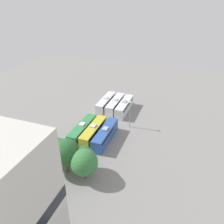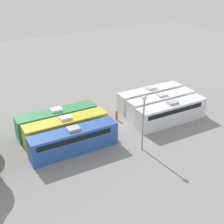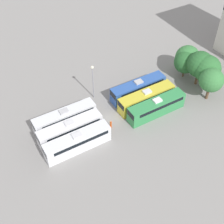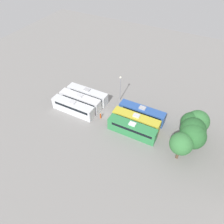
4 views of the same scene
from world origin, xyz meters
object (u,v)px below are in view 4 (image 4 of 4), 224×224
object	(u,v)px
tree_3	(193,136)
bus_2	(73,107)
bus_3	(142,113)
bus_4	(136,121)
bus_0	(88,94)
tree_2	(193,130)
tree_4	(181,144)
worker_person	(101,116)
bus_1	(80,100)
tree_1	(191,123)
tree_0	(198,121)
bus_5	(132,129)
light_pole	(120,85)

from	to	relation	value
tree_3	bus_2	bearing A→B (deg)	-87.16
bus_3	bus_4	distance (m)	3.28
bus_0	tree_2	size ratio (longest dim) A/B	1.53
tree_4	worker_person	bearing A→B (deg)	-98.15
bus_1	bus_4	bearing A→B (deg)	89.84
bus_2	tree_2	bearing A→B (deg)	96.16
bus_2	worker_person	world-z (taller)	bus_2
bus_2	tree_1	world-z (taller)	tree_1
worker_person	bus_2	bearing A→B (deg)	-78.97
bus_2	tree_3	xyz separation A→B (m)	(-1.48, 29.74, 3.09)
bus_1	bus_4	size ratio (longest dim) A/B	1.00
tree_3	tree_0	bearing A→B (deg)	179.77
bus_2	worker_person	size ratio (longest dim) A/B	6.88
worker_person	tree_3	distance (m)	22.74
bus_2	tree_0	size ratio (longest dim) A/B	1.77
bus_0	tree_4	bearing A→B (deg)	74.20
bus_2	tree_1	xyz separation A→B (m)	(-6.48, 28.59, 2.06)
bus_1	bus_5	distance (m)	16.87
bus_1	tree_3	bearing A→B (deg)	86.69
worker_person	tree_2	bearing A→B (deg)	94.52
bus_3	worker_person	bearing A→B (deg)	-61.87
tree_2	tree_3	size ratio (longest dim) A/B	1.01
bus_1	tree_1	xyz separation A→B (m)	(-3.29, 28.47, 2.06)
tree_0	bus_2	bearing A→B (deg)	-76.22
bus_1	bus_2	size ratio (longest dim) A/B	1.00
bus_4	bus_5	world-z (taller)	same
bus_2	light_pole	size ratio (longest dim) A/B	1.51
bus_4	tree_3	distance (m)	13.74
bus_0	bus_1	xyz separation A→B (m)	(3.10, -0.36, 0.00)
bus_4	tree_0	bearing A→B (deg)	107.35
bus_2	bus_4	bearing A→B (deg)	100.81
bus_1	tree_1	world-z (taller)	tree_1
bus_3	tree_2	bearing A→B (deg)	75.69
bus_3	tree_1	size ratio (longest dim) A/B	1.88
bus_5	tree_4	size ratio (longest dim) A/B	1.65
light_pole	tree_4	size ratio (longest dim) A/B	1.10
tree_2	tree_3	distance (m)	1.74
bus_0	bus_2	size ratio (longest dim) A/B	1.00
tree_2	tree_3	world-z (taller)	tree_2
bus_0	light_pole	xyz separation A→B (m)	(-4.04, 8.06, 3.52)
bus_0	bus_2	xyz separation A→B (m)	(6.29, -0.48, 0.00)
worker_person	tree_0	world-z (taller)	tree_0
bus_2	tree_0	world-z (taller)	tree_0
bus_1	bus_0	bearing A→B (deg)	173.33
bus_4	bus_5	size ratio (longest dim) A/B	1.00
tree_1	tree_4	world-z (taller)	tree_4
tree_0	tree_1	bearing A→B (deg)	-54.93
worker_person	bus_5	bearing A→B (deg)	82.25
light_pole	bus_3	bearing A→B (deg)	64.33
bus_4	tree_0	size ratio (longest dim) A/B	1.77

